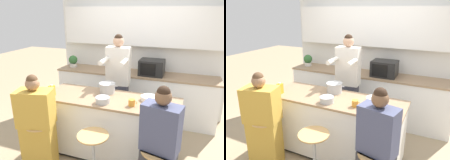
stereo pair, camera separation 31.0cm
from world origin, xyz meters
The scene contains 16 objects.
ground_plane centered at (0.00, 0.00, 0.00)m, with size 16.00×16.00×0.00m, color tan.
wall_back centered at (0.00, 1.66, 1.54)m, with size 3.44×0.22×2.70m.
back_counter centered at (0.00, 1.38, 0.47)m, with size 3.20×0.59×0.94m.
kitchen_island centered at (0.00, 0.00, 0.47)m, with size 1.98×0.70×0.94m.
bar_stool_leftmost centered at (-0.79, -0.60, 0.39)m, with size 0.39×0.39×0.69m.
bar_stool_center centered at (0.00, -0.61, 0.39)m, with size 0.39×0.39×0.69m.
person_cooking centered at (-0.11, 0.69, 0.88)m, with size 0.43×0.60×1.76m.
person_wrapped_blanket centered at (-0.80, -0.64, 0.65)m, with size 0.51×0.40×1.38m.
person_seated_near centered at (0.80, -0.64, 0.65)m, with size 0.44×0.34×1.43m.
cooking_pot centered at (-0.12, 0.19, 1.01)m, with size 0.33×0.24×0.15m.
fruit_bowl centered at (-0.04, -0.20, 0.98)m, with size 0.19×0.19×0.08m.
mixing_bowl_steel centered at (0.53, 0.11, 0.97)m, with size 0.23×0.23×0.06m.
coffee_cup_near centered at (0.35, -0.15, 0.98)m, with size 0.12×0.09×0.09m.
juice_carton centered at (-0.83, -0.20, 1.01)m, with size 0.07×0.07×0.17m.
microwave centered at (0.35, 1.35, 1.09)m, with size 0.46×0.38×0.29m.
potted_plant centered at (-1.38, 1.38, 1.07)m, with size 0.19×0.19×0.25m.
Camera 2 is at (1.29, -2.59, 2.15)m, focal length 35.00 mm.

